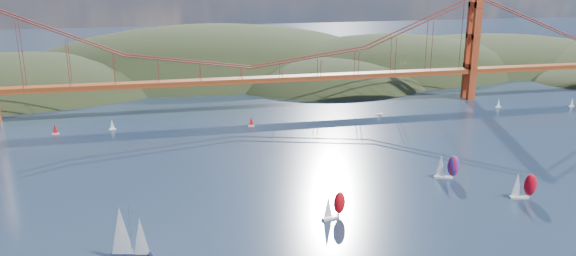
# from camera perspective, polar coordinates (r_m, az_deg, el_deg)

# --- Properties ---
(headlands) EXTENTS (725.00, 225.00, 96.00)m
(headlands) POSITION_cam_1_polar(r_m,az_deg,el_deg) (389.84, 0.64, 3.94)
(headlands) COLOR black
(headlands) RESTS_ON ground
(bridge) EXTENTS (552.00, 12.00, 55.00)m
(bridge) POSITION_cam_1_polar(r_m,az_deg,el_deg) (278.14, -4.16, 8.24)
(bridge) COLOR maroon
(bridge) RESTS_ON ground
(sloop_navy) EXTENTS (10.44, 6.75, 15.55)m
(sloop_navy) POSITION_cam_1_polar(r_m,az_deg,el_deg) (146.81, -16.05, -10.30)
(sloop_navy) COLOR black
(sloop_navy) RESTS_ON ground
(racer_0) EXTENTS (7.92, 4.91, 8.86)m
(racer_0) POSITION_cam_1_polar(r_m,az_deg,el_deg) (164.10, 4.64, -7.79)
(racer_0) COLOR silver
(racer_0) RESTS_ON ground
(racer_1) EXTENTS (8.26, 4.35, 9.27)m
(racer_1) POSITION_cam_1_polar(r_m,az_deg,el_deg) (191.59, 22.79, -5.40)
(racer_1) COLOR silver
(racer_1) RESTS_ON ground
(racer_rwb) EXTENTS (8.40, 5.14, 9.40)m
(racer_rwb) POSITION_cam_1_polar(r_m,az_deg,el_deg) (200.39, 15.82, -3.75)
(racer_rwb) COLOR silver
(racer_rwb) RESTS_ON ground
(distant_boat_2) EXTENTS (3.00, 2.00, 4.70)m
(distant_boat_2) POSITION_cam_1_polar(r_m,az_deg,el_deg) (263.33, -22.61, -0.09)
(distant_boat_2) COLOR silver
(distant_boat_2) RESTS_ON ground
(distant_boat_3) EXTENTS (3.00, 2.00, 4.70)m
(distant_boat_3) POSITION_cam_1_polar(r_m,az_deg,el_deg) (261.74, -17.44, 0.34)
(distant_boat_3) COLOR silver
(distant_boat_3) RESTS_ON ground
(distant_boat_4) EXTENTS (3.00, 2.00, 4.70)m
(distant_boat_4) POSITION_cam_1_polar(r_m,az_deg,el_deg) (308.44, 20.62, 2.39)
(distant_boat_4) COLOR silver
(distant_boat_4) RESTS_ON ground
(distant_boat_5) EXTENTS (3.00, 2.00, 4.70)m
(distant_boat_5) POSITION_cam_1_polar(r_m,az_deg,el_deg) (325.56, 26.89, 2.35)
(distant_boat_5) COLOR silver
(distant_boat_5) RESTS_ON ground
(distant_boat_8) EXTENTS (3.00, 2.00, 4.70)m
(distant_boat_8) POSITION_cam_1_polar(r_m,az_deg,el_deg) (278.74, 9.27, 1.83)
(distant_boat_8) COLOR silver
(distant_boat_8) RESTS_ON ground
(distant_boat_9) EXTENTS (3.00, 2.00, 4.70)m
(distant_boat_9) POSITION_cam_1_polar(r_m,az_deg,el_deg) (255.66, -3.77, 0.70)
(distant_boat_9) COLOR silver
(distant_boat_9) RESTS_ON ground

